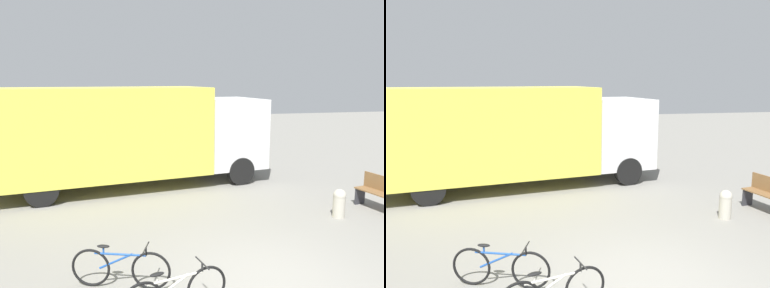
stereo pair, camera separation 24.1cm
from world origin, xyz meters
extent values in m
plane|color=gray|center=(0.00, 0.00, 0.00)|extent=(60.00, 60.00, 0.00)
cube|color=#EAE04C|center=(-2.81, 6.54, 1.86)|extent=(6.99, 3.44, 2.79)
cube|color=silver|center=(1.54, 7.16, 1.65)|extent=(2.41, 2.70, 2.37)
cylinder|color=black|center=(1.39, 8.25, 0.47)|extent=(0.96, 0.41, 0.93)
cylinder|color=black|center=(1.70, 6.06, 0.47)|extent=(0.96, 0.41, 0.93)
cylinder|color=black|center=(-4.79, 7.38, 0.47)|extent=(0.96, 0.41, 0.93)
cylinder|color=black|center=(-4.48, 5.19, 0.47)|extent=(0.96, 0.41, 0.93)
cube|color=brown|center=(4.44, 2.59, 0.49)|extent=(0.68, 1.73, 0.03)
cube|color=#2D2D33|center=(4.31, 3.37, 0.24)|extent=(0.34, 0.11, 0.48)
torus|color=black|center=(-2.99, 0.63, 0.34)|extent=(0.65, 0.26, 0.68)
torus|color=black|center=(-2.00, 0.29, 0.34)|extent=(0.65, 0.26, 0.68)
cylinder|color=#1E4C9E|center=(-2.50, 0.46, 0.61)|extent=(0.85, 0.32, 0.04)
cylinder|color=#1E4C9E|center=(-2.57, 0.49, 0.48)|extent=(0.57, 0.23, 0.32)
cylinder|color=#1E4C9E|center=(-2.77, 0.55, 0.66)|extent=(0.03, 0.03, 0.11)
ellipsoid|color=black|center=(-2.77, 0.55, 0.74)|extent=(0.24, 0.16, 0.05)
cylinder|color=black|center=(-2.08, 0.32, 0.68)|extent=(0.03, 0.03, 0.14)
cylinder|color=black|center=(-2.08, 0.32, 0.75)|extent=(0.17, 0.42, 0.02)
torus|color=black|center=(-1.22, -0.38, 0.34)|extent=(0.67, 0.19, 0.68)
cylinder|color=silver|center=(-1.73, -0.50, 0.61)|extent=(0.87, 0.23, 0.04)
cylinder|color=silver|center=(-1.81, -0.51, 0.48)|extent=(0.58, 0.17, 0.32)
cylinder|color=silver|center=(-2.01, -0.56, 0.66)|extent=(0.03, 0.03, 0.11)
ellipsoid|color=black|center=(-2.01, -0.56, 0.74)|extent=(0.23, 0.14, 0.05)
cylinder|color=black|center=(-1.30, -0.40, 0.68)|extent=(0.03, 0.03, 0.14)
cylinder|color=black|center=(-1.30, -0.40, 0.75)|extent=(0.12, 0.43, 0.02)
cylinder|color=#B2AD9E|center=(3.11, 2.59, 0.29)|extent=(0.30, 0.30, 0.58)
sphere|color=#B2AD9E|center=(3.11, 2.59, 0.58)|extent=(0.32, 0.32, 0.32)
camera|label=1|loc=(-2.63, -5.53, 3.51)|focal=35.00mm
camera|label=2|loc=(-2.39, -5.58, 3.51)|focal=35.00mm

